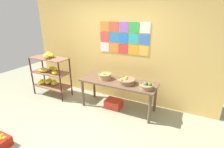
% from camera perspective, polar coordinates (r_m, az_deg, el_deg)
% --- Properties ---
extents(ground, '(9.42, 9.42, 0.00)m').
position_cam_1_polar(ground, '(3.36, -12.32, -19.89)').
color(ground, gray).
extents(back_wall_with_art, '(4.91, 0.07, 2.77)m').
position_cam_1_polar(back_wall_with_art, '(4.14, 1.33, 9.65)').
color(back_wall_with_art, '#D8B05B').
rests_on(back_wall_with_art, ground).
extents(banana_shelf_unit, '(1.04, 0.47, 1.20)m').
position_cam_1_polar(banana_shelf_unit, '(4.76, -20.61, 0.61)').
color(banana_shelf_unit, '#401919').
rests_on(banana_shelf_unit, ground).
extents(display_table, '(1.75, 0.64, 0.69)m').
position_cam_1_polar(display_table, '(3.79, 2.12, -3.65)').
color(display_table, brown).
rests_on(display_table, ground).
extents(fruit_basket_centre, '(0.31, 0.31, 0.15)m').
position_cam_1_polar(fruit_basket_centre, '(3.87, -2.44, -0.65)').
color(fruit_basket_centre, '#A47E4E').
rests_on(fruit_basket_centre, display_table).
extents(fruit_basket_back_right, '(0.39, 0.39, 0.13)m').
position_cam_1_polar(fruit_basket_back_right, '(3.63, 4.97, -2.37)').
color(fruit_basket_back_right, '#8A6347').
rests_on(fruit_basket_back_right, display_table).
extents(fruit_basket_back_left, '(0.29, 0.29, 0.15)m').
position_cam_1_polar(fruit_basket_back_left, '(3.43, 11.81, -4.05)').
color(fruit_basket_back_left, '#96754B').
rests_on(fruit_basket_back_left, display_table).
extents(produce_crate_under_table, '(0.38, 0.31, 0.19)m').
position_cam_1_polar(produce_crate_under_table, '(4.06, 0.55, -10.14)').
color(produce_crate_under_table, red).
rests_on(produce_crate_under_table, ground).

